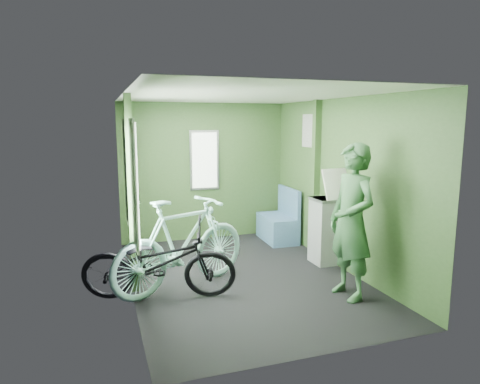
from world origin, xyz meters
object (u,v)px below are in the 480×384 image
object	(u,v)px
bicycle_black	(160,300)
bench_seat	(279,225)
passenger	(352,222)
waste_box	(323,231)
bicycle_mint	(183,289)

from	to	relation	value
bicycle_black	bench_seat	xyz separation A→B (m)	(2.26, 1.84, 0.26)
passenger	waste_box	size ratio (longest dim) A/B	1.88
waste_box	bench_seat	distance (m)	1.30
passenger	bench_seat	bearing A→B (deg)	169.61
bench_seat	bicycle_mint	bearing A→B (deg)	-138.84
bicycle_black	bicycle_mint	distance (m)	0.40
passenger	bench_seat	size ratio (longest dim) A/B	1.98
bicycle_black	waste_box	xyz separation A→B (m)	(2.38, 0.56, 0.47)
bicycle_black	bicycle_mint	size ratio (longest dim) A/B	0.92
bicycle_mint	waste_box	bearing A→B (deg)	-105.07
bicycle_mint	bicycle_black	bearing A→B (deg)	104.62
bicycle_mint	bench_seat	bearing A→B (deg)	-74.40
bicycle_mint	passenger	bearing A→B (deg)	-138.96
bicycle_black	bicycle_mint	xyz separation A→B (m)	(0.31, 0.25, 0.00)
bicycle_mint	waste_box	size ratio (longest dim) A/B	1.99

